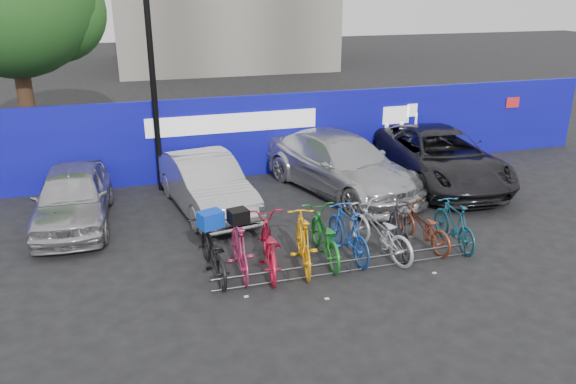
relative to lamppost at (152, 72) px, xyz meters
name	(u,v)px	position (x,y,z in m)	size (l,w,h in m)	color
ground	(339,259)	(3.20, -5.40, -3.27)	(100.00, 100.00, 0.00)	black
hoarding	(267,135)	(3.21, 0.60, -2.07)	(22.00, 0.18, 2.40)	#0C0B99
lamppost	(152,72)	(0.00, 0.00, 0.00)	(0.25, 0.50, 6.11)	black
bike_rack	(351,265)	(3.20, -6.00, -3.11)	(5.60, 0.03, 0.30)	#595B60
car_0	(73,197)	(-2.17, -1.84, -2.57)	(1.65, 4.10, 1.40)	#A7A6AB
car_1	(206,183)	(0.99, -1.81, -2.57)	(1.48, 4.25, 1.40)	#A7A7AC
car_2	(341,164)	(4.77, -1.48, -2.49)	(2.18, 5.36, 1.56)	#B0B1B5
car_3	(439,157)	(7.73, -1.62, -2.51)	(2.54, 5.50, 1.53)	black
bike_0	(212,251)	(0.56, -5.29, -2.76)	(0.68, 1.96, 1.03)	black
bike_1	(239,248)	(1.09, -5.35, -2.73)	(0.51, 1.81, 1.09)	#C02F62
bike_2	(268,245)	(1.67, -5.38, -2.73)	(0.72, 2.05, 1.08)	red
bike_3	(303,241)	(2.37, -5.49, -2.70)	(0.54, 1.91, 1.15)	#FAA711
bike_4	(324,236)	(2.90, -5.27, -2.75)	(0.70, 2.00, 1.05)	#1A7B24
bike_5	(348,232)	(3.41, -5.32, -2.71)	(0.53, 1.86, 1.12)	#1742A3
bike_6	(380,232)	(4.08, -5.42, -2.74)	(0.71, 2.03, 1.07)	#BABBC2
bike_7	(400,229)	(4.55, -5.44, -2.73)	(0.51, 1.81, 1.09)	#242426
bike_8	(423,227)	(5.17, -5.31, -2.81)	(0.62, 1.77, 0.93)	maroon
bike_9	(454,224)	(5.84, -5.48, -2.76)	(0.48, 1.72, 1.03)	navy
cargo_crate	(211,219)	(0.56, -5.29, -2.08)	(0.45, 0.34, 0.32)	#0A37BC
cargo_topcase	(238,216)	(1.09, -5.35, -2.05)	(0.36, 0.33, 0.27)	black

